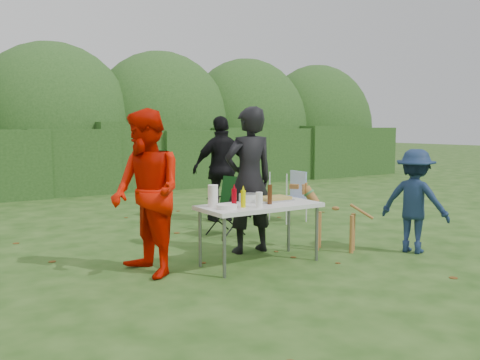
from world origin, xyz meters
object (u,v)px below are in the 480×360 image
paper_towel_roll (213,196)px  person_red_jacket (146,193)px  child (415,201)px  person_black_puffy (222,169)px  dog (335,218)px  folding_table (260,209)px  lawn_chair (288,196)px  person_cook (249,180)px  mustard_bottle (243,199)px  beer_bottle (270,194)px  ketchup_bottle (234,198)px  camping_chair (225,206)px

paper_towel_roll → person_red_jacket: bearing=168.9°
child → paper_towel_roll: (-2.65, 0.80, 0.18)m
person_red_jacket → person_black_puffy: (2.46, 2.42, -0.01)m
person_red_jacket → dog: person_red_jacket is taller
folding_table → lawn_chair: lawn_chair is taller
folding_table → person_cook: person_cook is taller
folding_table → lawn_chair: bearing=44.6°
mustard_bottle → beer_bottle: size_ratio=0.83×
mustard_bottle → person_red_jacket: bearing=160.0°
lawn_chair → mustard_bottle: 3.21m
person_cook → paper_towel_roll: 0.90m
person_cook → beer_bottle: bearing=84.0°
ketchup_bottle → child: bearing=-14.1°
person_cook → camping_chair: bearing=-100.6°
mustard_bottle → camping_chair: bearing=64.7°
person_cook → beer_bottle: (-0.11, -0.62, -0.11)m
dog → ketchup_bottle: size_ratio=4.21×
person_red_jacket → dog: (2.61, -0.31, -0.50)m
person_red_jacket → person_black_puffy: size_ratio=1.01×
person_black_puffy → paper_towel_roll: 3.08m
person_black_puffy → lawn_chair: size_ratio=2.09×
person_cook → camping_chair: person_cook is taller
child → beer_bottle: size_ratio=5.78×
camping_chair → lawn_chair: size_ratio=1.01×
lawn_chair → beer_bottle: bearing=51.2°
person_cook → person_red_jacket: bearing=13.9°
lawn_chair → ketchup_bottle: size_ratio=4.08×
folding_table → person_cook: bearing=68.5°
person_black_puffy → ketchup_bottle: person_black_puffy is taller
child → camping_chair: bearing=13.0°
folding_table → child: bearing=-17.8°
person_red_jacket → child: person_red_jacket is taller
beer_bottle → lawn_chair: bearing=46.9°
folding_table → mustard_bottle: mustard_bottle is taller
person_cook → beer_bottle: 0.64m
ketchup_bottle → paper_towel_roll: bearing=134.9°
person_black_puffy → lawn_chair: (0.96, -0.67, -0.49)m
child → beer_bottle: (-1.97, 0.60, 0.17)m
child → camping_chair: size_ratio=1.53×
person_black_puffy → dog: person_black_puffy is taller
camping_chair → person_cook: bearing=56.4°
person_red_jacket → beer_bottle: (1.46, -0.36, -0.08)m
dog → ketchup_bottle: bearing=53.3°
folding_table → person_cook: 0.66m
child → ketchup_bottle: child is taller
lawn_chair → paper_towel_roll: (-2.65, -1.90, 0.42)m
dog → mustard_bottle: 1.61m
mustard_bottle → paper_towel_roll: (-0.28, 0.23, 0.03)m
lawn_chair → ketchup_bottle: (-2.47, -2.08, 0.40)m
beer_bottle → paper_towel_roll: bearing=163.4°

